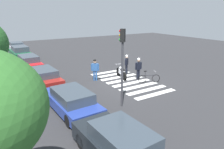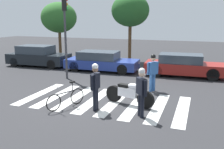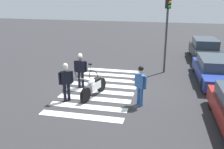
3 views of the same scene
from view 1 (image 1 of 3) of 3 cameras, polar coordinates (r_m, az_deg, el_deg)
The scene contains 14 objects.
ground_plane at distance 16.59m, azimuth 4.49°, elevation -1.90°, with size 60.00×60.00×0.00m, color #2B2B2D.
police_motorcycle at distance 17.34m, azimuth 2.60°, elevation 0.59°, with size 2.10×0.78×1.06m.
leaning_bicycle at distance 16.37m, azimuth 10.14°, elevation -1.04°, with size 0.77×1.61×0.98m.
officer_on_foot at distance 16.98m, azimuth 7.29°, elevation 2.07°, with size 0.23×0.67×1.78m.
officer_by_motorcycle at distance 18.36m, azimuth 4.03°, elevation 3.21°, with size 0.45×0.53×1.75m.
pedestrian_bystander at distance 16.53m, azimuth -4.70°, elevation 1.71°, with size 0.45×0.54×1.77m.
crosswalk_stripes at distance 16.59m, azimuth 4.49°, elevation -1.89°, with size 6.75×3.43×0.01m.
car_black_suv at distance 7.86m, azimuth 2.28°, elevation -19.08°, with size 4.46×1.98×1.46m.
car_blue_hatchback at distance 11.76m, azimuth -11.18°, elevation -7.05°, with size 4.77×2.02×1.27m.
car_maroon_wagon at distance 16.42m, azimuth -18.29°, elevation -0.61°, with size 4.62×1.86×1.31m.
car_red_convertible at distance 21.44m, azimuth -21.97°, elevation 3.08°, with size 4.68×1.86×1.39m.
car_green_compact at distance 26.80m, azimuth -23.96°, elevation 5.50°, with size 4.65×1.95×1.52m.
car_silver_sedan at distance 31.87m, azimuth -24.81°, elevation 6.86°, with size 4.00×1.88×1.36m.
traffic_light_pole at distance 11.40m, azimuth 2.82°, elevation 5.03°, with size 0.35×0.34×4.46m.
Camera 1 is at (-12.65, 9.34, 5.30)m, focal length 33.22 mm.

